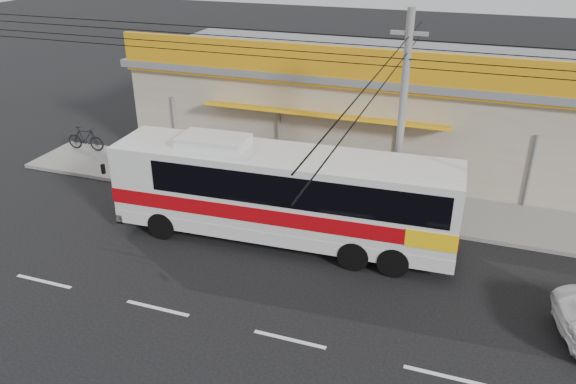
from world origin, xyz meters
name	(u,v)px	position (x,y,z in m)	size (l,w,h in m)	color
ground	(317,287)	(0.00, 0.00, 0.00)	(120.00, 120.00, 0.00)	black
sidewalk	(361,201)	(0.00, 6.00, 0.07)	(30.00, 3.20, 0.15)	gray
lane_markings	(290,340)	(0.00, -2.50, 0.00)	(50.00, 0.12, 0.01)	silver
storefront_building	(390,107)	(-0.01, 11.54, 2.30)	(22.60, 9.20, 5.70)	#A29A82
coach_bus	(288,191)	(-1.76, 2.32, 1.90)	(11.61, 2.93, 3.55)	silver
motorbike_red	(189,177)	(-6.84, 4.70, 0.62)	(0.62, 1.78, 0.94)	maroon
motorbike_dark	(85,138)	(-13.50, 6.86, 0.72)	(0.54, 1.91, 1.15)	black
utility_pole	(408,52)	(1.52, 4.20, 6.32)	(34.00, 14.00, 7.67)	slate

